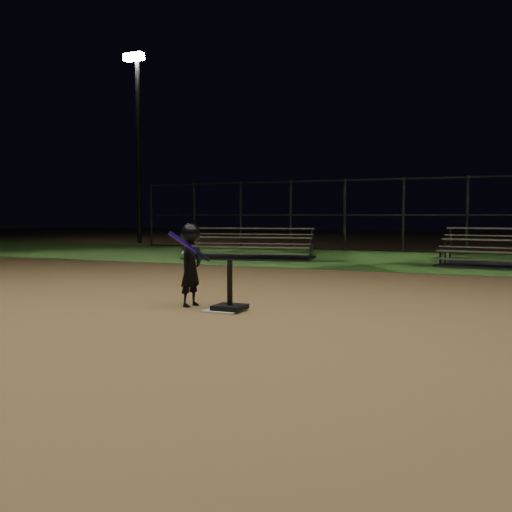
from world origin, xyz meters
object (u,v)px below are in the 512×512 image
Objects in this scene: batting_tee at (230,301)px; child_batter at (191,262)px; home_plate at (224,310)px; light_pole_left at (137,132)px; bleacher_left at (250,252)px.

batting_tee is 0.83m from child_batter.
home_plate is 19.79m from light_pole_left.
child_batter is at bearing -81.63° from bleacher_left.
batting_tee is (0.06, 0.03, 0.12)m from home_plate.
light_pole_left is (-12.00, 14.94, 4.93)m from home_plate.
home_plate is at bearing -154.11° from batting_tee.
batting_tee is at bearing -51.03° from light_pole_left.
child_batter reaches higher than batting_tee.
child_batter is (-0.61, 0.19, 0.59)m from home_plate.
child_batter reaches higher than bleacher_left.
light_pole_left is (-12.06, 14.91, 4.81)m from batting_tee.
home_plate is at bearing -78.44° from bleacher_left.
light_pole_left reaches higher than child_batter.
light_pole_left reaches higher than batting_tee.
bleacher_left is at bearing 27.63° from child_batter.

